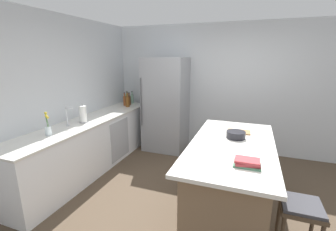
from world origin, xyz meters
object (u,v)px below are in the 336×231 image
gin_bottle (132,99)px  cookbook_stack (247,163)px  kitchen_island (230,178)px  bar_stool (300,214)px  paper_towel_roll (83,114)px  sink_faucet (68,116)px  cutting_board (239,132)px  refrigerator (166,105)px  mixing_bowl (236,135)px  whiskey_bottle (128,101)px  syrup_bottle (129,100)px  flower_vase (48,129)px  vinegar_bottle (125,100)px  olive_oil_bottle (127,99)px

gin_bottle → cookbook_stack: size_ratio=1.10×
kitchen_island → cookbook_stack: cookbook_stack is taller
bar_stool → paper_towel_roll: paper_towel_roll is taller
paper_towel_roll → sink_faucet: bearing=-107.2°
kitchen_island → cutting_board: (0.05, 0.47, 0.47)m
refrigerator → mixing_bowl: size_ratio=8.06×
paper_towel_roll → whiskey_bottle: bearing=87.3°
syrup_bottle → mixing_bowl: 2.81m
mixing_bowl → kitchen_island: bearing=-96.1°
flower_vase → mixing_bowl: bearing=16.2°
sink_faucet → gin_bottle: sink_faucet is taller
kitchen_island → cutting_board: size_ratio=6.36×
sink_faucet → vinegar_bottle: (0.02, 1.65, -0.04)m
sink_faucet → bar_stool: bearing=-9.3°
paper_towel_roll → cookbook_stack: 2.66m
mixing_bowl → cutting_board: size_ratio=0.77×
refrigerator → cookbook_stack: bearing=-53.3°
sink_faucet → flower_vase: bearing=-81.3°
flower_vase → whiskey_bottle: bearing=87.8°
paper_towel_roll → gin_bottle: bearing=91.1°
syrup_bottle → cookbook_stack: 3.40m
vinegar_bottle → gin_bottle: bearing=84.3°
paper_towel_roll → mixing_bowl: (2.39, 0.01, -0.06)m
paper_towel_roll → syrup_bottle: 1.49m
kitchen_island → vinegar_bottle: 2.96m
gin_bottle → mixing_bowl: (2.42, -1.67, -0.04)m
kitchen_island → refrigerator: refrigerator is taller
sink_faucet → cookbook_stack: sink_faucet is taller
refrigerator → vinegar_bottle: refrigerator is taller
paper_towel_roll → kitchen_island: bearing=-4.8°
flower_vase → gin_bottle: 2.37m
sink_faucet → paper_towel_roll: bearing=72.8°
paper_towel_roll → whiskey_bottle: 1.31m
kitchen_island → olive_oil_bottle: size_ratio=6.81×
refrigerator → mixing_bowl: (1.53, -1.50, 0.01)m
paper_towel_roll → whiskey_bottle: (0.06, 1.31, -0.01)m
whiskey_bottle → mixing_bowl: 2.67m
kitchen_island → sink_faucet: size_ratio=6.58×
whiskey_bottle → cookbook_stack: (2.49, -2.07, -0.06)m
whiskey_bottle → sink_faucet: bearing=-95.2°
syrup_bottle → mixing_bowl: size_ratio=1.17×
sink_faucet → mixing_bowl: (2.47, 0.27, -0.09)m
syrup_bottle → whiskey_bottle: whiskey_bottle is taller
gin_bottle → syrup_bottle: syrup_bottle is taller
mixing_bowl → whiskey_bottle: bearing=150.9°
refrigerator → cutting_board: 2.00m
olive_oil_bottle → sink_faucet: bearing=-88.9°
paper_towel_roll → syrup_bottle: bearing=89.9°
cookbook_stack → kitchen_island: bearing=108.3°
bar_stool → cookbook_stack: cookbook_stack is taller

